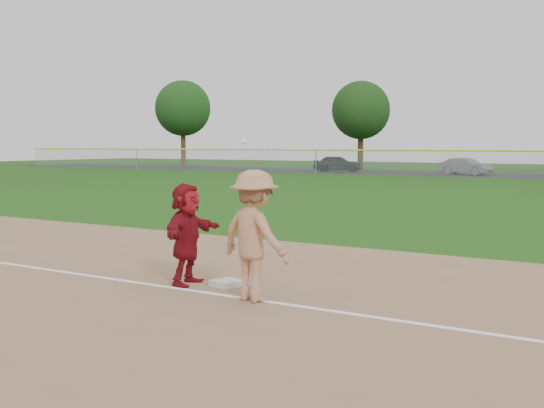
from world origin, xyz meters
The scene contains 9 objects.
ground centered at (0.00, 0.00, 0.00)m, with size 160.00×160.00×0.00m, color #1A480D.
foul_line centered at (0.00, -0.80, 0.03)m, with size 60.00×0.10×0.01m, color white.
first_base centered at (0.14, -0.18, 0.07)m, with size 0.45×0.45×0.10m, color silver.
base_runner centered at (-0.53, -0.42, 0.90)m, with size 1.63×0.52×1.76m, color maroon.
car_left centered at (-20.58, 45.15, 0.74)m, with size 1.73×4.29×1.46m, color black.
car_mid centered at (-9.10, 45.13, 0.69)m, with size 1.43×4.11×1.36m, color slate.
first_base_play centered at (1.14, -0.82, 1.04)m, with size 1.44×1.11×2.51m.
tree_0 centered at (-44.00, 52.00, 6.59)m, with size 6.40×6.40×9.81m.
tree_1 centered at (-22.00, 53.00, 5.83)m, with size 5.80×5.80×8.75m.
Camera 1 is at (6.92, -9.48, 2.44)m, focal length 45.00 mm.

